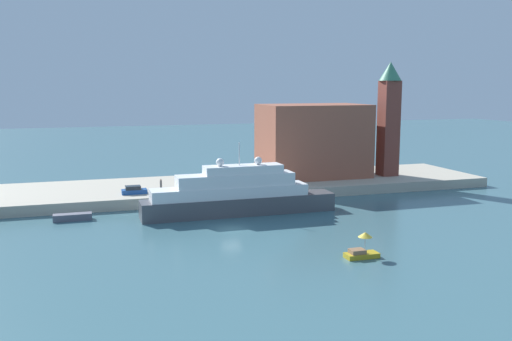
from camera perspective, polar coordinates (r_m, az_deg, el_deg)
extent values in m
plane|color=#3D6670|center=(76.53, -2.51, -5.96)|extent=(400.00, 400.00, 0.00)
cube|color=#B7AD99|center=(101.45, -6.42, -1.86)|extent=(110.00, 20.76, 1.74)
cube|color=#4C4C51|center=(84.89, -1.68, -3.55)|extent=(29.49, 4.36, 2.70)
cube|color=white|center=(84.07, -2.66, -2.16)|extent=(23.59, 4.01, 1.67)
cube|color=white|center=(83.99, -2.08, -0.95)|extent=(17.69, 3.67, 1.84)
cube|color=white|center=(84.06, -1.31, 0.13)|extent=(11.79, 3.32, 1.25)
cylinder|color=silver|center=(83.58, -1.71, 1.69)|extent=(0.16, 0.16, 3.42)
sphere|color=white|center=(84.58, 0.22, 1.01)|extent=(1.18, 1.18, 1.18)
sphere|color=white|center=(82.97, -3.66, 0.85)|extent=(1.18, 1.18, 1.18)
cube|color=#B7991E|center=(65.32, 10.65, -8.44)|extent=(3.83, 1.70, 0.55)
cube|color=#8C6647|center=(64.91, 10.21, -8.06)|extent=(1.68, 1.36, 0.48)
cylinder|color=#B2B2B2|center=(65.16, 10.98, -7.40)|extent=(0.06, 0.06, 1.81)
cone|color=gold|center=(64.85, 11.01, -6.39)|extent=(1.62, 1.62, 0.57)
cube|color=#595966|center=(85.38, -18.09, -4.51)|extent=(5.36, 1.59, 0.98)
cube|color=#93513D|center=(109.41, 5.80, 3.05)|extent=(19.89, 12.59, 13.86)
cube|color=brown|center=(112.42, 13.27, 4.16)|extent=(3.29, 3.29, 18.35)
cone|color=#387A5B|center=(112.14, 13.46, 9.76)|extent=(4.28, 4.28, 3.59)
cube|color=#1E4C99|center=(93.90, -12.22, -2.10)|extent=(4.07, 1.88, 0.71)
cube|color=#262D33|center=(93.77, -12.36, -1.71)|extent=(2.44, 1.69, 0.60)
cylinder|color=#4C4C4C|center=(98.11, -9.60, -1.37)|extent=(0.36, 0.36, 1.35)
sphere|color=tan|center=(97.98, -9.62, -0.91)|extent=(0.24, 0.24, 0.24)
cylinder|color=black|center=(91.31, -7.54, -2.24)|extent=(0.44, 0.44, 0.81)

